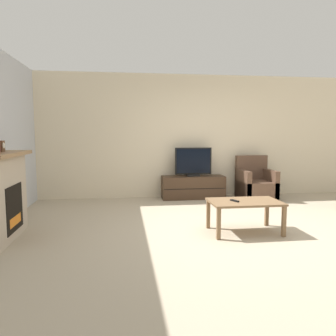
# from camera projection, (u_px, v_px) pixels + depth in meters

# --- Properties ---
(ground_plane) EXTENTS (24.00, 24.00, 0.00)m
(ground_plane) POSITION_uv_depth(u_px,v_px,m) (231.00, 228.00, 4.93)
(ground_plane) COLOR tan
(wall_back) EXTENTS (12.00, 0.06, 2.70)m
(wall_back) POSITION_uv_depth(u_px,v_px,m) (195.00, 136.00, 7.32)
(wall_back) COLOR beige
(wall_back) RESTS_ON ground
(mantel_clock) EXTENTS (0.08, 0.11, 0.15)m
(mantel_clock) POSITION_uv_depth(u_px,v_px,m) (1.00, 146.00, 4.37)
(mantel_clock) COLOR brown
(mantel_clock) RESTS_ON fireplace
(tv_stand) EXTENTS (1.36, 0.44, 0.49)m
(tv_stand) POSITION_uv_depth(u_px,v_px,m) (193.00, 187.00, 7.14)
(tv_stand) COLOR #422D1E
(tv_stand) RESTS_ON ground
(tv) EXTENTS (0.80, 0.18, 0.62)m
(tv) POSITION_uv_depth(u_px,v_px,m) (193.00, 163.00, 7.08)
(tv) COLOR black
(tv) RESTS_ON tv_stand
(armchair) EXTENTS (0.70, 0.76, 0.93)m
(armchair) POSITION_uv_depth(u_px,v_px,m) (255.00, 185.00, 7.07)
(armchair) COLOR brown
(armchair) RESTS_ON ground
(coffee_table) EXTENTS (1.00, 0.62, 0.46)m
(coffee_table) POSITION_uv_depth(u_px,v_px,m) (245.00, 205.00, 4.66)
(coffee_table) COLOR brown
(coffee_table) RESTS_ON ground
(remote) EXTENTS (0.10, 0.15, 0.02)m
(remote) POSITION_uv_depth(u_px,v_px,m) (235.00, 201.00, 4.62)
(remote) COLOR black
(remote) RESTS_ON coffee_table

